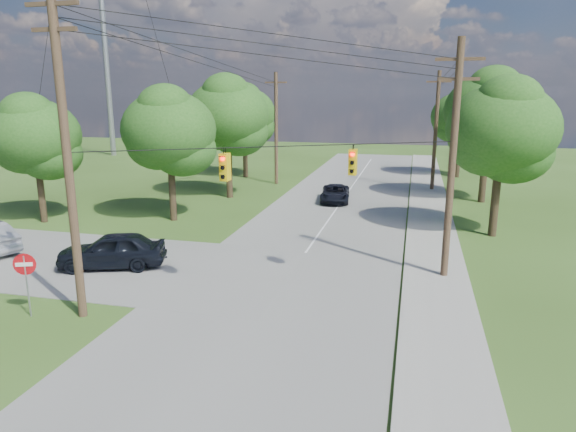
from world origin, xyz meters
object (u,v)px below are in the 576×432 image
(do_not_enter_sign, at_px, (25,271))
(pole_north_e, at_px, (436,130))
(pole_north_w, at_px, (276,128))
(car_cross_dark, at_px, (112,250))
(pole_ne, at_px, (453,158))
(pole_sw, at_px, (67,152))
(car_main_north, at_px, (335,193))

(do_not_enter_sign, bearing_deg, pole_north_e, 41.42)
(pole_north_w, bearing_deg, car_cross_dark, -93.66)
(pole_ne, bearing_deg, do_not_enter_sign, -152.11)
(car_cross_dark, height_order, do_not_enter_sign, do_not_enter_sign)
(pole_north_w, bearing_deg, do_not_enter_sign, -92.80)
(pole_ne, bearing_deg, pole_sw, -150.62)
(car_cross_dark, bearing_deg, pole_sw, 1.98)
(pole_ne, xyz_separation_m, car_main_north, (-7.39, 15.34, -4.80))
(pole_ne, distance_m, car_main_north, 17.69)
(pole_north_w, bearing_deg, pole_north_e, 0.00)
(pole_sw, relative_size, car_main_north, 2.62)
(pole_sw, distance_m, car_cross_dark, 7.68)
(pole_sw, relative_size, pole_north_e, 1.20)
(pole_ne, distance_m, do_not_enter_sign, 17.78)
(pole_north_w, bearing_deg, pole_ne, -57.71)
(pole_north_e, relative_size, car_cross_dark, 1.99)
(car_cross_dark, xyz_separation_m, do_not_enter_sign, (0.09, -5.69, 0.92))
(pole_north_w, distance_m, do_not_enter_sign, 30.36)
(pole_north_e, height_order, pole_north_w, same)
(pole_ne, height_order, car_main_north, pole_ne)
(pole_sw, bearing_deg, do_not_enter_sign, -164.02)
(do_not_enter_sign, bearing_deg, pole_ne, 6.34)
(pole_ne, relative_size, car_main_north, 2.29)
(pole_north_e, bearing_deg, car_main_north, -137.97)
(car_cross_dark, bearing_deg, pole_ne, 80.13)
(pole_north_e, bearing_deg, pole_ne, -90.00)
(car_main_north, bearing_deg, do_not_enter_sign, -114.96)
(pole_north_e, height_order, car_cross_dark, pole_north_e)
(pole_north_e, height_order, do_not_enter_sign, pole_north_e)
(pole_north_w, bearing_deg, pole_sw, -89.23)
(car_cross_dark, distance_m, car_main_north, 19.53)
(pole_north_e, bearing_deg, pole_north_w, 180.00)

